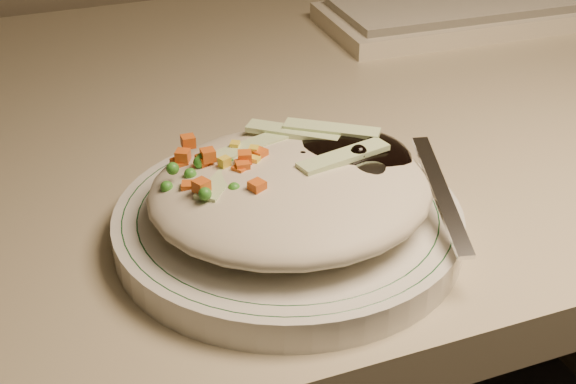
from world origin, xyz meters
name	(u,v)px	position (x,y,z in m)	size (l,w,h in m)	color
desk	(275,274)	(0.00, 1.38, 0.54)	(1.40, 0.70, 0.74)	tan
plate	(288,224)	(-0.07, 1.17, 0.75)	(0.24, 0.24, 0.02)	silver
plate_rim	(288,212)	(-0.07, 1.17, 0.76)	(0.23, 0.23, 0.00)	#144723
meal	(295,184)	(-0.06, 1.17, 0.78)	(0.21, 0.19, 0.05)	#C1B69D
keyboard	(494,8)	(0.33, 1.51, 0.75)	(0.42, 0.16, 0.03)	beige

